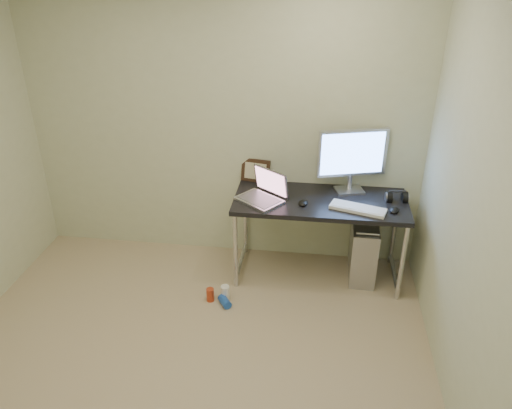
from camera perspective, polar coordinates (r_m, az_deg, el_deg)
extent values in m
plane|color=tan|center=(3.62, -8.84, -19.81)|extent=(3.50, 3.50, 0.00)
cube|color=beige|center=(4.39, -3.89, 8.96)|extent=(3.50, 0.02, 2.50)
cube|color=beige|center=(2.86, 25.12, -4.49)|extent=(0.02, 3.50, 2.50)
cube|color=black|center=(4.22, 7.38, 0.32)|extent=(1.45, 0.63, 0.04)
cylinder|color=silver|center=(4.22, -2.36, -5.37)|extent=(0.04, 0.04, 0.71)
cylinder|color=silver|center=(4.68, -1.23, -1.72)|extent=(0.04, 0.04, 0.71)
cylinder|color=silver|center=(4.23, 16.35, -6.48)|extent=(0.04, 0.04, 0.71)
cylinder|color=silver|center=(4.70, 15.53, -2.73)|extent=(0.04, 0.04, 0.71)
cylinder|color=silver|center=(4.59, -1.72, -6.39)|extent=(0.04, 0.55, 0.04)
cylinder|color=silver|center=(4.61, 15.48, -7.41)|extent=(0.04, 0.55, 0.04)
cube|color=#ABACB0|center=(4.52, 12.13, -5.00)|extent=(0.23, 0.50, 0.52)
cylinder|color=silver|center=(4.19, 12.66, -3.28)|extent=(0.19, 0.03, 0.03)
cylinder|color=silver|center=(4.56, 12.33, -0.62)|extent=(0.19, 0.03, 0.03)
cylinder|color=black|center=(4.63, 11.53, -2.08)|extent=(0.01, 0.16, 0.69)
cylinder|color=black|center=(4.63, 12.63, -2.48)|extent=(0.02, 0.11, 0.71)
cylinder|color=#B53B1E|center=(4.23, -5.25, -10.23)|extent=(0.07, 0.07, 0.12)
cylinder|color=white|center=(4.23, -3.55, -10.04)|extent=(0.07, 0.07, 0.13)
cylinder|color=blue|center=(4.19, -3.60, -11.02)|extent=(0.13, 0.15, 0.07)
cube|color=silver|center=(4.15, 0.37, 0.51)|extent=(0.44, 0.42, 0.02)
cube|color=slate|center=(4.14, 0.37, 0.65)|extent=(0.38, 0.36, 0.00)
cube|color=gray|center=(4.19, 1.73, 2.66)|extent=(0.32, 0.26, 0.23)
cube|color=#744958|center=(4.18, 1.71, 2.61)|extent=(0.28, 0.23, 0.20)
cube|color=silver|center=(4.39, 10.59, 1.63)|extent=(0.27, 0.23, 0.02)
cylinder|color=silver|center=(4.38, 10.67, 2.61)|extent=(0.04, 0.04, 0.13)
cube|color=silver|center=(4.27, 10.98, 5.83)|extent=(0.58, 0.20, 0.41)
cube|color=#5988E7|center=(4.25, 10.99, 5.71)|extent=(0.52, 0.15, 0.35)
cube|color=white|center=(4.09, 11.57, -0.46)|extent=(0.47, 0.27, 0.03)
ellipsoid|color=black|center=(4.13, 15.53, -0.53)|extent=(0.10, 0.13, 0.04)
ellipsoid|color=black|center=(4.11, 5.40, 0.31)|extent=(0.08, 0.12, 0.04)
cylinder|color=black|center=(4.30, 14.95, 0.83)|extent=(0.05, 0.11, 0.11)
cylinder|color=black|center=(4.32, 16.63, 0.73)|extent=(0.05, 0.11, 0.11)
cube|color=black|center=(4.28, 15.89, 1.47)|extent=(0.14, 0.03, 0.01)
cube|color=black|center=(4.46, -0.06, 3.90)|extent=(0.27, 0.12, 0.21)
cylinder|color=silver|center=(4.47, 1.94, 3.05)|extent=(0.01, 0.01, 0.09)
cylinder|color=white|center=(4.44, 1.95, 3.69)|extent=(0.04, 0.04, 0.04)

